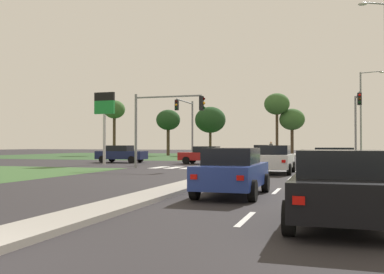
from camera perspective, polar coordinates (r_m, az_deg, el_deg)
ground_plane at (r=34.58m, az=8.83°, el=-3.74°), size 200.00×200.00×0.00m
grass_verge_far_left at (r=66.23m, az=-10.12°, el=-2.43°), size 35.00×35.00×0.01m
median_island_near at (r=16.10m, az=-1.54°, el=-6.64°), size 1.20×22.00×0.14m
median_island_far at (r=59.39m, az=12.49°, el=-2.52°), size 1.20×36.00×0.14m
lane_dash_near at (r=9.74m, az=7.13°, el=-10.72°), size 0.14×2.00×0.01m
lane_dash_second at (r=15.63m, az=11.14°, el=-7.03°), size 0.14×2.00×0.01m
lane_dash_third at (r=21.57m, az=12.93°, el=-5.36°), size 0.14×2.00×0.01m
edge_line_right at (r=16.31m, az=23.29°, el=-6.72°), size 0.14×24.00×0.01m
stop_bar_near at (r=27.23m, az=14.53°, el=-4.45°), size 6.40×0.50×0.01m
crosswalk_bar_near at (r=31.24m, az=-4.37°, el=-4.03°), size 0.70×2.80×0.01m
crosswalk_bar_second at (r=30.83m, az=-2.38°, el=-4.08°), size 0.70×2.80×0.01m
crosswalk_bar_third at (r=30.46m, az=-0.34°, el=-4.11°), size 0.70×2.80×0.01m
crosswalk_bar_fourth at (r=30.12m, az=1.75°, el=-4.15°), size 0.70×2.80×0.01m
crosswalk_bar_fifth at (r=29.83m, az=3.88°, el=-4.18°), size 0.70×2.80×0.01m
car_beige_near at (r=52.04m, az=9.23°, el=-1.92°), size 2.09×4.18×1.62m
car_navy_second at (r=40.18m, az=-9.37°, el=-2.21°), size 4.60×2.03×1.58m
car_black_third at (r=9.30m, az=19.09°, el=-6.28°), size 2.06×4.18×1.54m
car_red_fourth at (r=36.76m, az=1.78°, el=-2.39°), size 4.40×2.00×1.51m
car_white_fifth at (r=25.10m, az=10.96°, el=-2.89°), size 2.02×4.42×1.61m
car_blue_sixth at (r=13.97m, az=5.39°, el=-4.55°), size 1.96×4.22×1.54m
car_teal_seventh at (r=21.06m, az=18.29°, el=-3.34°), size 2.09×4.16×1.51m
traffic_signal_far_right at (r=38.94m, az=21.01°, el=2.72°), size 0.32×5.48×5.97m
traffic_signal_near_left at (r=29.68m, az=-4.02°, el=2.80°), size 5.15×0.32×5.19m
traffic_signal_far_left at (r=41.12m, az=-0.68°, el=2.42°), size 0.32×4.99×5.97m
street_lamp_second at (r=30.64m, az=24.11°, el=7.15°), size 1.82×1.06×10.86m
street_lamp_third at (r=52.85m, az=21.68°, el=3.29°), size 2.56×0.86×9.95m
pedestrian_at_median at (r=43.39m, az=10.43°, el=-1.53°), size 0.34×0.34×1.82m
fuel_price_totem at (r=36.63m, az=-11.52°, el=3.30°), size 1.80×0.24×6.01m
treeline_near at (r=68.40m, az=-10.25°, el=3.48°), size 3.34×3.34×8.58m
treeline_second at (r=65.33m, az=-3.17°, el=2.21°), size 3.65×3.65×6.96m
treeline_third at (r=66.78m, az=2.44°, el=2.27°), size 4.76×4.76×7.53m
treeline_fourth at (r=60.99m, az=11.18°, el=4.22°), size 3.51×3.51×8.79m
treeline_fifth at (r=61.64m, az=13.11°, el=2.23°), size 3.52×3.52×6.67m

